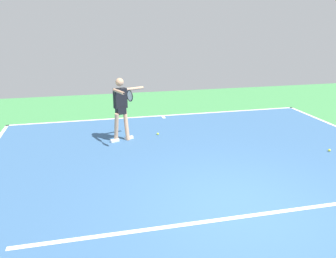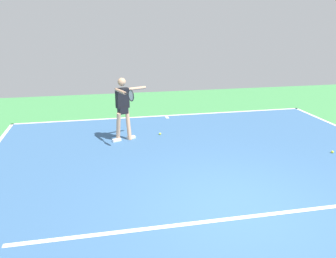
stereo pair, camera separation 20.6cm
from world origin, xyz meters
name	(u,v)px [view 1 (the left image)]	position (x,y,z in m)	size (l,w,h in m)	color
ground_plane	(239,207)	(0.00, 0.00, 0.00)	(21.30, 21.30, 0.00)	#428E4C
court_surface	(239,207)	(0.00, 0.00, 0.00)	(10.24, 12.88, 0.00)	#38608E
court_line_baseline_near	(162,116)	(0.00, -6.39, 0.00)	(10.24, 0.10, 0.01)	white
court_line_service	(247,216)	(0.00, 0.32, 0.00)	(7.68, 0.10, 0.01)	white
court_line_centre_mark	(164,117)	(0.00, -6.19, 0.00)	(0.10, 0.30, 0.01)	white
tennis_player	(121,105)	(1.64, -4.07, 1.01)	(1.02, 1.32, 1.75)	tan
tennis_ball_by_sideline	(329,150)	(-3.40, -2.02, 0.03)	(0.07, 0.07, 0.07)	yellow
tennis_ball_far_corner	(158,134)	(0.59, -4.34, 0.03)	(0.07, 0.07, 0.07)	#C6E53D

